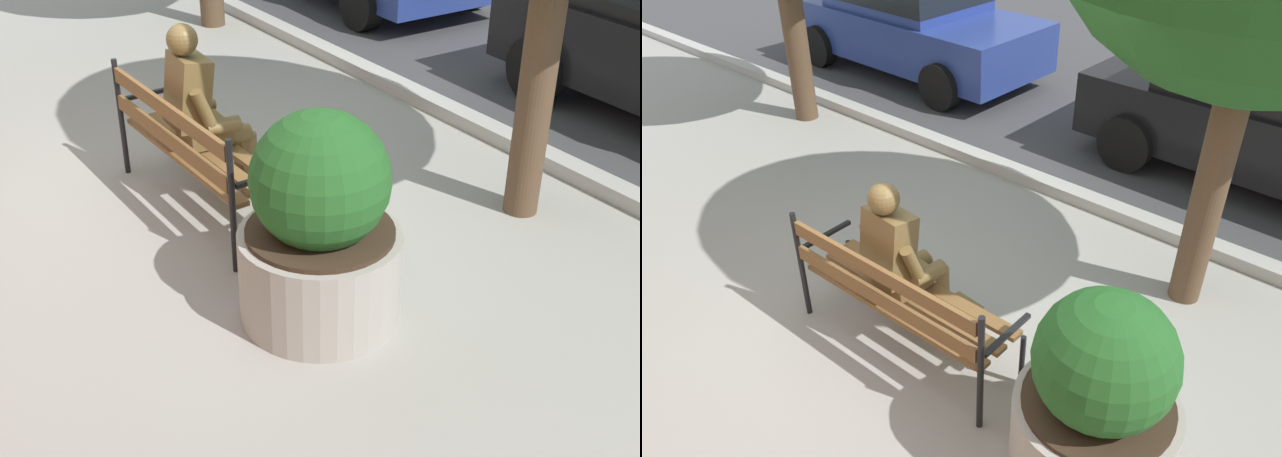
% 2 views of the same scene
% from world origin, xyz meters
% --- Properties ---
extents(ground_plane, '(80.00, 80.00, 0.00)m').
position_xyz_m(ground_plane, '(0.00, 0.00, 0.00)').
color(ground_plane, '#9E9B93').
extents(curb_stone, '(60.00, 0.20, 0.12)m').
position_xyz_m(curb_stone, '(0.00, 2.90, 0.06)').
color(curb_stone, '#B2AFA8').
rests_on(curb_stone, ground).
extents(park_bench, '(1.81, 0.56, 0.95)m').
position_xyz_m(park_bench, '(0.09, 0.15, 0.54)').
color(park_bench, brown).
rests_on(park_bench, ground).
extents(bronze_statue_seated, '(0.67, 0.77, 1.37)m').
position_xyz_m(bronze_statue_seated, '(-0.01, 0.36, 0.67)').
color(bronze_statue_seated, brown).
rests_on(bronze_statue_seated, ground).
extents(concrete_planter, '(0.98, 0.98, 1.32)m').
position_xyz_m(concrete_planter, '(1.67, 0.21, 0.60)').
color(concrete_planter, '#A8A399').
rests_on(concrete_planter, ground).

